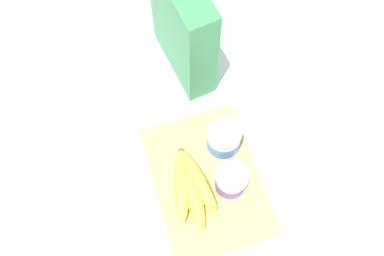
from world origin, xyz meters
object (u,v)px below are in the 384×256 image
object	(u,v)px
yogurt_cup_front	(223,140)
banana_bunch	(190,185)
cutting_board	(207,181)
cereal_box	(183,28)
yogurt_cup_back	(231,182)

from	to	relation	value
yogurt_cup_front	banana_bunch	size ratio (longest dim) A/B	0.53
cutting_board	yogurt_cup_front	world-z (taller)	yogurt_cup_front
cutting_board	cereal_box	xyz separation A→B (m)	(-0.31, 0.04, 0.14)
yogurt_cup_back	banana_bunch	world-z (taller)	yogurt_cup_back
yogurt_cup_front	banana_bunch	world-z (taller)	yogurt_cup_front
cutting_board	banana_bunch	distance (m)	0.05
yogurt_cup_front	yogurt_cup_back	xyz separation A→B (m)	(0.09, -0.02, -0.00)
cutting_board	cereal_box	bearing A→B (deg)	172.16
yogurt_cup_back	banana_bunch	xyz separation A→B (m)	(-0.02, -0.08, -0.03)
cereal_box	yogurt_cup_back	size ratio (longest dim) A/B	3.15
cutting_board	yogurt_cup_front	xyz separation A→B (m)	(-0.06, 0.06, 0.06)
yogurt_cup_front	yogurt_cup_back	distance (m)	0.09
cutting_board	yogurt_cup_back	xyz separation A→B (m)	(0.03, 0.04, 0.05)
cutting_board	yogurt_cup_back	distance (m)	0.07
yogurt_cup_front	cereal_box	bearing A→B (deg)	-176.76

